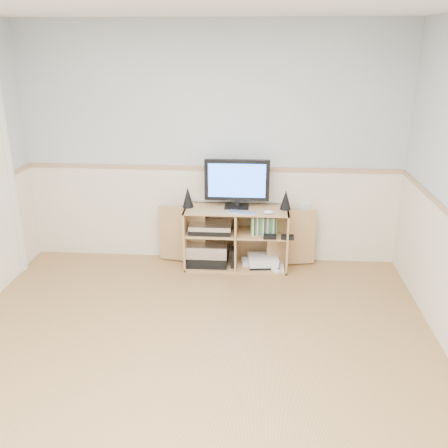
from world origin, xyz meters
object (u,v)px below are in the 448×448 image
(media_cabinet, at_px, (236,236))
(monitor, at_px, (237,182))
(keyboard, at_px, (242,213))
(game_consoles, at_px, (262,261))

(media_cabinet, bearing_deg, monitor, -90.00)
(media_cabinet, height_order, monitor, monitor)
(media_cabinet, relative_size, keyboard, 6.11)
(keyboard, bearing_deg, monitor, 120.59)
(monitor, bearing_deg, keyboard, -71.16)
(monitor, height_order, game_consoles, monitor)
(media_cabinet, xyz_separation_m, game_consoles, (0.28, -0.06, -0.26))
(game_consoles, bearing_deg, keyboard, -149.33)
(media_cabinet, height_order, keyboard, keyboard)
(media_cabinet, bearing_deg, keyboard, -71.38)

